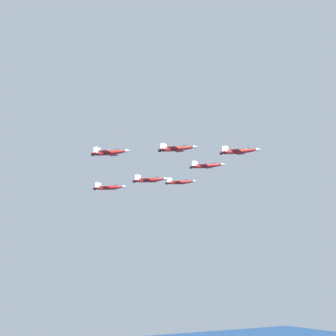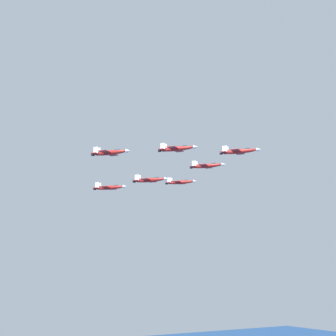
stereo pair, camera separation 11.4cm
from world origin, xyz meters
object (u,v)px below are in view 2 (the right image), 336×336
jet_left_wingman (207,166)px  jet_slot_rear (150,180)px  jet_right_outer (110,152)px  jet_left_outer (180,182)px  jet_trailing (109,187)px  jet_lead (239,151)px  jet_right_wingman (177,149)px

jet_left_wingman → jet_slot_rear: size_ratio=0.99×
jet_left_wingman → jet_right_outer: (11.63, -51.07, -2.61)m
jet_left_wingman → jet_slot_rear: bearing=-139.3°
jet_left_outer → jet_trailing: (2.49, -37.63, -6.02)m
jet_lead → jet_trailing: jet_lead is taller
jet_right_outer → jet_trailing: jet_right_outer is taller
jet_lead → jet_left_outer: jet_lead is taller
jet_lead → jet_trailing: size_ratio=1.02×
jet_slot_rear → jet_trailing: (-15.81, -10.76, -1.91)m
jet_right_wingman → jet_slot_rear: size_ratio=0.97×
jet_left_outer → jet_slot_rear: size_ratio=0.96×
jet_right_outer → jet_trailing: (-34.10, 16.11, -6.66)m
jet_left_wingman → jet_trailing: bearing=-156.7°
jet_left_wingman → jet_right_wingman: (18.29, -26.87, 0.49)m
jet_lead → jet_slot_rear: size_ratio=0.99×
jet_trailing → jet_left_wingman: bearing=22.5°
jet_lead → jet_right_wingman: bearing=-140.2°
jet_left_wingman → jet_right_wingman: jet_right_wingman is taller
jet_slot_rear → jet_lead: bearing=0.7°
jet_left_outer → jet_trailing: bearing=-121.2°
jet_left_wingman → jet_right_outer: size_ratio=1.03×
jet_lead → jet_right_outer: (-13.32, -48.39, -3.72)m
jet_left_wingman → jet_trailing: size_ratio=1.01×
jet_left_outer → jet_trailing: 38.19m
jet_right_outer → jet_trailing: 38.30m
jet_left_wingman → jet_right_outer: jet_left_wingman is taller
jet_lead → jet_right_outer: bearing=-140.2°
jet_lead → jet_right_wingman: size_ratio=1.03×
jet_right_outer → jet_trailing: bearing=120.2°
jet_right_wingman → jet_slot_rear: jet_right_wingman is taller
jet_left_outer → jet_slot_rear: 32.76m
jet_right_outer → jet_slot_rear: (-18.29, 26.87, -4.75)m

